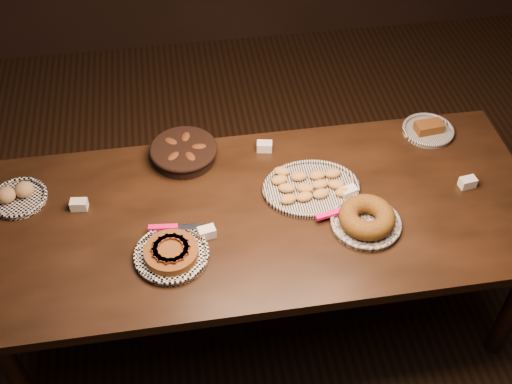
{
  "coord_description": "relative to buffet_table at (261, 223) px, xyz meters",
  "views": [
    {
      "loc": [
        -0.31,
        -1.8,
        2.76
      ],
      "look_at": [
        -0.02,
        0.05,
        0.82
      ],
      "focal_mm": 45.0,
      "sensor_mm": 36.0,
      "label": 1
    }
  ],
  "objects": [
    {
      "name": "bundt_cake_plate",
      "position": [
        0.41,
        -0.14,
        0.11
      ],
      "size": [
        0.35,
        0.3,
        0.09
      ],
      "rotation": [
        0.0,
        0.0,
        0.18
      ],
      "color": "black",
      "rests_on": "buffet_table"
    },
    {
      "name": "loaf_plate",
      "position": [
        0.87,
        0.38,
        0.09
      ],
      "size": [
        0.25,
        0.25,
        0.06
      ],
      "rotation": [
        0.0,
        0.0,
        0.1
      ],
      "color": "black",
      "rests_on": "buffet_table"
    },
    {
      "name": "croissant_basket",
      "position": [
        -0.3,
        0.38,
        0.12
      ],
      "size": [
        0.35,
        0.35,
        0.08
      ],
      "rotation": [
        0.0,
        0.0,
        0.29
      ],
      "color": "black",
      "rests_on": "buffet_table"
    },
    {
      "name": "tent_cards",
      "position": [
        0.07,
        0.09,
        0.1
      ],
      "size": [
        1.75,
        0.54,
        0.04
      ],
      "color": "white",
      "rests_on": "buffet_table"
    },
    {
      "name": "buffet_table",
      "position": [
        0.0,
        0.0,
        0.0
      ],
      "size": [
        2.4,
        1.0,
        0.75
      ],
      "color": "black",
      "rests_on": "ground"
    },
    {
      "name": "ground",
      "position": [
        0.0,
        0.0,
        -0.68
      ],
      "size": [
        5.0,
        5.0,
        0.0
      ],
      "primitive_type": "plane",
      "color": "black",
      "rests_on": "ground"
    },
    {
      "name": "apple_tart_plate",
      "position": [
        -0.39,
        -0.18,
        0.1
      ],
      "size": [
        0.33,
        0.3,
        0.06
      ],
      "rotation": [
        0.0,
        0.0,
        -0.06
      ],
      "color": "white",
      "rests_on": "buffet_table"
    },
    {
      "name": "madeleine_platter",
      "position": [
        0.23,
        0.09,
        0.09
      ],
      "size": [
        0.42,
        0.34,
        0.05
      ],
      "rotation": [
        0.0,
        0.0,
        0.06
      ],
      "color": "black",
      "rests_on": "buffet_table"
    },
    {
      "name": "bread_roll_plate",
      "position": [
        -1.02,
        0.23,
        0.1
      ],
      "size": [
        0.24,
        0.24,
        0.08
      ],
      "rotation": [
        0.0,
        0.0,
        0.2
      ],
      "color": "white",
      "rests_on": "buffet_table"
    }
  ]
}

